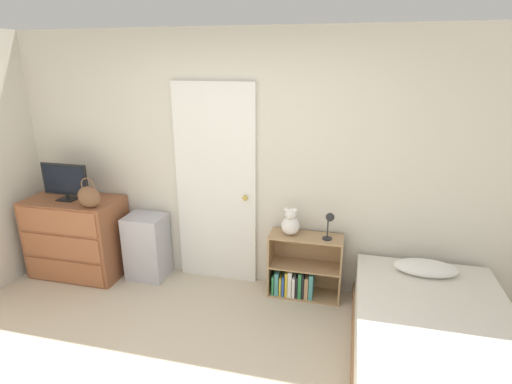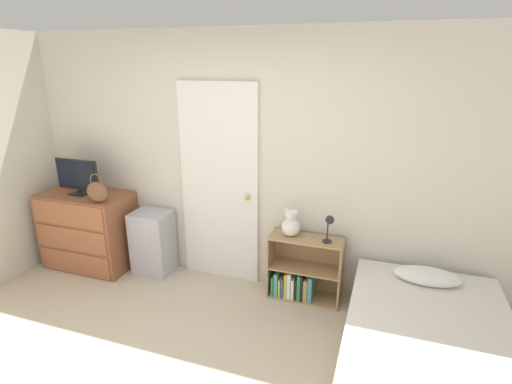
{
  "view_description": "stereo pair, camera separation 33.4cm",
  "coord_description": "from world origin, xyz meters",
  "px_view_note": "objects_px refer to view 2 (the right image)",
  "views": [
    {
      "loc": [
        1.07,
        -1.78,
        2.25
      ],
      "look_at": [
        0.23,
        1.65,
        1.08
      ],
      "focal_mm": 28.0,
      "sensor_mm": 36.0,
      "label": 1
    },
    {
      "loc": [
        1.39,
        -1.69,
        2.25
      ],
      "look_at": [
        0.23,
        1.65,
        1.08
      ],
      "focal_mm": 28.0,
      "sensor_mm": 36.0,
      "label": 2
    }
  ],
  "objects_px": {
    "tv": "(77,176)",
    "bed": "(427,355)",
    "teddy_bear": "(291,224)",
    "storage_bin": "(153,242)",
    "bookshelf": "(300,275)",
    "dresser": "(89,230)",
    "desk_lamp": "(329,224)",
    "handbag": "(97,192)"
  },
  "relations": [
    {
      "from": "tv",
      "to": "bed",
      "type": "bearing_deg",
      "value": -10.13
    },
    {
      "from": "tv",
      "to": "teddy_bear",
      "type": "distance_m",
      "value": 2.37
    },
    {
      "from": "storage_bin",
      "to": "bed",
      "type": "height_order",
      "value": "storage_bin"
    },
    {
      "from": "tv",
      "to": "teddy_bear",
      "type": "height_order",
      "value": "tv"
    },
    {
      "from": "storage_bin",
      "to": "bookshelf",
      "type": "height_order",
      "value": "storage_bin"
    },
    {
      "from": "teddy_bear",
      "to": "storage_bin",
      "type": "bearing_deg",
      "value": -178.85
    },
    {
      "from": "dresser",
      "to": "bed",
      "type": "bearing_deg",
      "value": -10.53
    },
    {
      "from": "bookshelf",
      "to": "desk_lamp",
      "type": "xyz_separation_m",
      "value": [
        0.26,
        -0.04,
        0.6
      ]
    },
    {
      "from": "teddy_bear",
      "to": "desk_lamp",
      "type": "relative_size",
      "value": 1.01
    },
    {
      "from": "storage_bin",
      "to": "bookshelf",
      "type": "distance_m",
      "value": 1.66
    },
    {
      "from": "tv",
      "to": "dresser",
      "type": "bearing_deg",
      "value": 31.43
    },
    {
      "from": "dresser",
      "to": "handbag",
      "type": "distance_m",
      "value": 0.67
    },
    {
      "from": "tv",
      "to": "teddy_bear",
      "type": "relative_size",
      "value": 1.91
    },
    {
      "from": "storage_bin",
      "to": "bookshelf",
      "type": "bearing_deg",
      "value": 1.13
    },
    {
      "from": "dresser",
      "to": "bookshelf",
      "type": "relative_size",
      "value": 1.38
    },
    {
      "from": "teddy_bear",
      "to": "bed",
      "type": "relative_size",
      "value": 0.14
    },
    {
      "from": "handbag",
      "to": "storage_bin",
      "type": "height_order",
      "value": "handbag"
    },
    {
      "from": "desk_lamp",
      "to": "bed",
      "type": "bearing_deg",
      "value": -41.05
    },
    {
      "from": "bed",
      "to": "handbag",
      "type": "bearing_deg",
      "value": 171.35
    },
    {
      "from": "handbag",
      "to": "bookshelf",
      "type": "xyz_separation_m",
      "value": [
        2.08,
        0.31,
        -0.73
      ]
    },
    {
      "from": "tv",
      "to": "teddy_bear",
      "type": "bearing_deg",
      "value": 3.72
    },
    {
      "from": "tv",
      "to": "bookshelf",
      "type": "distance_m",
      "value": 2.59
    },
    {
      "from": "tv",
      "to": "bookshelf",
      "type": "relative_size",
      "value": 0.74
    },
    {
      "from": "tv",
      "to": "storage_bin",
      "type": "xyz_separation_m",
      "value": [
        0.8,
        0.12,
        -0.71
      ]
    },
    {
      "from": "desk_lamp",
      "to": "storage_bin",
      "type": "bearing_deg",
      "value": 179.8
    },
    {
      "from": "dresser",
      "to": "bookshelf",
      "type": "bearing_deg",
      "value": 3.18
    },
    {
      "from": "handbag",
      "to": "desk_lamp",
      "type": "distance_m",
      "value": 2.35
    },
    {
      "from": "desk_lamp",
      "to": "bed",
      "type": "xyz_separation_m",
      "value": [
        0.87,
        -0.75,
        -0.61
      ]
    },
    {
      "from": "bookshelf",
      "to": "desk_lamp",
      "type": "height_order",
      "value": "desk_lamp"
    },
    {
      "from": "storage_bin",
      "to": "bookshelf",
      "type": "xyz_separation_m",
      "value": [
        1.65,
        0.03,
        -0.11
      ]
    },
    {
      "from": "storage_bin",
      "to": "desk_lamp",
      "type": "bearing_deg",
      "value": -0.2
    },
    {
      "from": "handbag",
      "to": "storage_bin",
      "type": "distance_m",
      "value": 0.8
    },
    {
      "from": "dresser",
      "to": "storage_bin",
      "type": "distance_m",
      "value": 0.78
    },
    {
      "from": "storage_bin",
      "to": "bed",
      "type": "xyz_separation_m",
      "value": [
        2.77,
        -0.76,
        -0.12
      ]
    },
    {
      "from": "dresser",
      "to": "tv",
      "type": "xyz_separation_m",
      "value": [
        -0.03,
        -0.02,
        0.63
      ]
    },
    {
      "from": "desk_lamp",
      "to": "handbag",
      "type": "bearing_deg",
      "value": -173.45
    },
    {
      "from": "tv",
      "to": "desk_lamp",
      "type": "xyz_separation_m",
      "value": [
        2.71,
        0.11,
        -0.23
      ]
    },
    {
      "from": "bookshelf",
      "to": "teddy_bear",
      "type": "relative_size",
      "value": 2.6
    },
    {
      "from": "bookshelf",
      "to": "desk_lamp",
      "type": "distance_m",
      "value": 0.65
    },
    {
      "from": "desk_lamp",
      "to": "tv",
      "type": "bearing_deg",
      "value": -177.57
    },
    {
      "from": "storage_bin",
      "to": "bed",
      "type": "distance_m",
      "value": 2.88
    },
    {
      "from": "teddy_bear",
      "to": "desk_lamp",
      "type": "bearing_deg",
      "value": -5.8
    }
  ]
}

